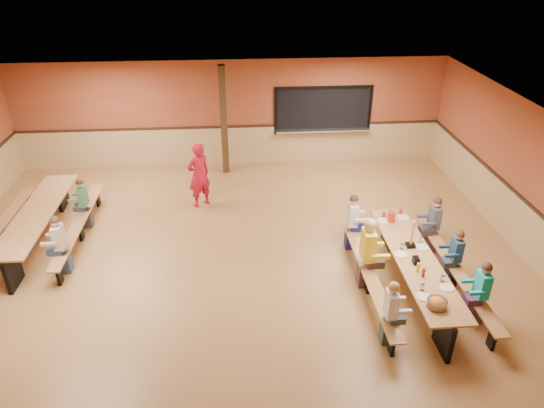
{
  "coord_description": "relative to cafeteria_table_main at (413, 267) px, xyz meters",
  "views": [
    {
      "loc": [
        0.14,
        -8.17,
        5.88
      ],
      "look_at": [
        0.79,
        0.33,
        1.15
      ],
      "focal_mm": 32.0,
      "sensor_mm": 36.0,
      "label": 1
    }
  ],
  "objects": [
    {
      "name": "cafeteria_table_second",
      "position": [
        -7.48,
        2.24,
        0.0
      ],
      "size": [
        1.91,
        3.7,
        0.74
      ],
      "color": "#A67342",
      "rests_on": "ground"
    },
    {
      "name": "table_paddle",
      "position": [
        0.02,
        0.35,
        0.35
      ],
      "size": [
        0.16,
        0.16,
        0.56
      ],
      "color": "black",
      "rests_on": "cafeteria_table_main"
    },
    {
      "name": "condiment_ketchup",
      "position": [
        -0.06,
        -0.57,
        0.3
      ],
      "size": [
        0.06,
        0.06,
        0.17
      ],
      "primitive_type": "cylinder",
      "color": "#B2140F",
      "rests_on": "cafeteria_table_main"
    },
    {
      "name": "napkin_dispenser",
      "position": [
        -0.06,
        -0.19,
        0.28
      ],
      "size": [
        0.1,
        0.14,
        0.13
      ],
      "primitive_type": "cube",
      "color": "black",
      "rests_on": "cafeteria_table_main"
    },
    {
      "name": "seated_child_char_right",
      "position": [
        0.82,
        1.24,
        0.1
      ],
      "size": [
        0.39,
        0.32,
        1.25
      ],
      "primitive_type": null,
      "color": "#42454A",
      "rests_on": "ground"
    },
    {
      "name": "seated_child_white_left",
      "position": [
        -0.83,
        -1.29,
        0.07
      ],
      "size": [
        0.36,
        0.3,
        1.19
      ],
      "primitive_type": null,
      "color": "white",
      "rests_on": "ground"
    },
    {
      "name": "standing_woman",
      "position": [
        -4.12,
        3.63,
        0.29
      ],
      "size": [
        0.71,
        0.66,
        1.64
      ],
      "primitive_type": "imported",
      "rotation": [
        0.0,
        0.0,
        3.73
      ],
      "color": "#B5142A",
      "rests_on": "ground"
    },
    {
      "name": "punch_pitcher",
      "position": [
        -0.07,
        1.28,
        0.32
      ],
      "size": [
        0.16,
        0.16,
        0.22
      ],
      "primitive_type": "cylinder",
      "color": "red",
      "rests_on": "cafeteria_table_main"
    },
    {
      "name": "room_envelope",
      "position": [
        -3.3,
        1.13,
        0.16
      ],
      "size": [
        12.04,
        10.04,
        3.02
      ],
      "color": "#97482C",
      "rests_on": "ground"
    },
    {
      "name": "seated_child_tan_sec",
      "position": [
        -6.66,
        1.08,
        0.09
      ],
      "size": [
        0.38,
        0.31,
        1.24
      ],
      "primitive_type": null,
      "color": "#C4B09B",
      "rests_on": "ground"
    },
    {
      "name": "seated_child_navy_right",
      "position": [
        0.82,
        0.12,
        0.06
      ],
      "size": [
        0.35,
        0.29,
        1.17
      ],
      "primitive_type": null,
      "color": "navy",
      "rests_on": "ground"
    },
    {
      "name": "seated_child_teal_right",
      "position": [
        0.82,
        -0.93,
        0.08
      ],
      "size": [
        0.37,
        0.3,
        1.21
      ],
      "primitive_type": null,
      "color": "#15ACA8",
      "rests_on": "ground"
    },
    {
      "name": "chip_bowl",
      "position": [
        -0.11,
        -1.34,
        0.29
      ],
      "size": [
        0.32,
        0.32,
        0.15
      ],
      "primitive_type": null,
      "color": "orange",
      "rests_on": "cafeteria_table_main"
    },
    {
      "name": "kitchen_pass_through",
      "position": [
        -0.7,
        6.09,
        0.96
      ],
      "size": [
        2.78,
        0.28,
        1.38
      ],
      "color": "black",
      "rests_on": "ground"
    },
    {
      "name": "seated_child_grey_left",
      "position": [
        -0.83,
        1.49,
        0.09
      ],
      "size": [
        0.38,
        0.31,
        1.24
      ],
      "primitive_type": null,
      "color": "white",
      "rests_on": "ground"
    },
    {
      "name": "seated_adult_yellow",
      "position": [
        -0.83,
        0.23,
        0.19
      ],
      "size": [
        0.47,
        0.39,
        1.42
      ],
      "primitive_type": null,
      "color": "yellow",
      "rests_on": "ground"
    },
    {
      "name": "condiment_mustard",
      "position": [
        -0.1,
        -0.42,
        0.3
      ],
      "size": [
        0.06,
        0.06,
        0.17
      ],
      "primitive_type": "cylinder",
      "color": "yellow",
      "rests_on": "cafeteria_table_main"
    },
    {
      "name": "cafeteria_table_main",
      "position": [
        0.0,
        0.0,
        0.0
      ],
      "size": [
        1.91,
        3.7,
        0.74
      ],
      "color": "#A67342",
      "rests_on": "ground"
    },
    {
      "name": "ground",
      "position": [
        -3.3,
        1.13,
        -0.53
      ],
      "size": [
        12.0,
        12.0,
        0.0
      ],
      "primitive_type": "plane",
      "color": "olive",
      "rests_on": "ground"
    },
    {
      "name": "seated_child_green_sec",
      "position": [
        -6.66,
        2.8,
        0.06
      ],
      "size": [
        0.36,
        0.29,
        1.18
      ],
      "primitive_type": null,
      "color": "#3B7E54",
      "rests_on": "ground"
    },
    {
      "name": "structural_post",
      "position": [
        -3.5,
        5.53,
        0.97
      ],
      "size": [
        0.18,
        0.18,
        3.0
      ],
      "primitive_type": "cube",
      "color": "#322310",
      "rests_on": "ground"
    },
    {
      "name": "place_settings",
      "position": [
        -0.0,
        0.0,
        0.27
      ],
      "size": [
        0.65,
        3.3,
        0.11
      ],
      "primitive_type": null,
      "color": "beige",
      "rests_on": "cafeteria_table_main"
    }
  ]
}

